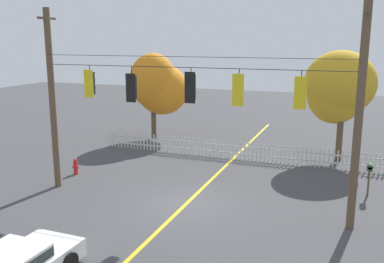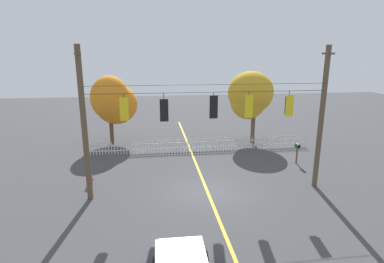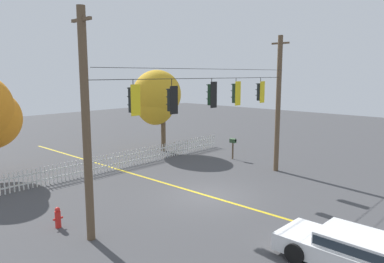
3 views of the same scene
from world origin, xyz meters
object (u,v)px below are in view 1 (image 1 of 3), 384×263
fire_hydrant (76,167)px  traffic_signal_northbound_primary (132,88)px  traffic_signal_northbound_secondary (90,83)px  autumn_maple_near_fence (158,86)px  traffic_signal_southbound_primary (301,92)px  traffic_signal_westbound_side (239,90)px  autumn_maple_mid (338,87)px  roadside_mailbox (370,169)px  traffic_signal_eastbound_side (191,87)px

fire_hydrant → traffic_signal_northbound_primary: bearing=-22.6°
traffic_signal_northbound_secondary → traffic_signal_northbound_primary: same height
traffic_signal_northbound_secondary → autumn_maple_near_fence: bearing=99.7°
traffic_signal_northbound_primary → fire_hydrant: size_ratio=1.80×
traffic_signal_southbound_primary → fire_hydrant: (-11.01, 1.80, -4.41)m
traffic_signal_westbound_side → fire_hydrant: traffic_signal_westbound_side is taller
traffic_signal_northbound_secondary → autumn_maple_near_fence: (-1.79, 10.47, -1.21)m
autumn_maple_mid → fire_hydrant: bearing=-147.0°
traffic_signal_northbound_secondary → traffic_signal_southbound_primary: bearing=0.0°
roadside_mailbox → autumn_maple_near_fence: bearing=152.8°
autumn_maple_near_fence → traffic_signal_eastbound_side: bearing=-58.8°
traffic_signal_northbound_primary → traffic_signal_southbound_primary: 6.69m
traffic_signal_northbound_secondary → traffic_signal_westbound_side: size_ratio=0.99×
autumn_maple_near_fence → autumn_maple_mid: bearing=-4.6°
traffic_signal_westbound_side → traffic_signal_southbound_primary: same height
traffic_signal_westbound_side → traffic_signal_southbound_primary: size_ratio=1.00×
traffic_signal_westbound_side → roadside_mailbox: traffic_signal_westbound_side is taller
traffic_signal_westbound_side → traffic_signal_northbound_primary: bearing=180.0°
traffic_signal_northbound_primary → roadside_mailbox: 10.65m
traffic_signal_northbound_secondary → roadside_mailbox: traffic_signal_northbound_secondary is taller
traffic_signal_northbound_secondary → autumn_maple_mid: autumn_maple_mid is taller
autumn_maple_mid → autumn_maple_near_fence: bearing=175.4°
traffic_signal_eastbound_side → traffic_signal_southbound_primary: (4.13, 0.00, -0.02)m
traffic_signal_westbound_side → traffic_signal_eastbound_side: bearing=-180.0°
traffic_signal_northbound_primary → fire_hydrant: 6.37m
autumn_maple_mid → roadside_mailbox: 6.70m
traffic_signal_southbound_primary → autumn_maple_near_fence: bearing=135.0°
traffic_signal_northbound_primary → traffic_signal_westbound_side: 4.45m
traffic_signal_northbound_primary → autumn_maple_mid: autumn_maple_mid is taller
traffic_signal_westbound_side → autumn_maple_mid: bearing=71.6°
traffic_signal_eastbound_side → roadside_mailbox: 8.55m
traffic_signal_eastbound_side → autumn_maple_mid: 10.85m
autumn_maple_near_fence → fire_hydrant: (-0.54, -8.67, -3.21)m
autumn_maple_mid → fire_hydrant: size_ratio=7.56×
traffic_signal_southbound_primary → roadside_mailbox: bearing=54.8°
traffic_signal_northbound_secondary → fire_hydrant: size_ratio=1.67×
autumn_maple_mid → fire_hydrant: autumn_maple_mid is taller
autumn_maple_near_fence → fire_hydrant: 9.27m
roadside_mailbox → traffic_signal_northbound_primary: bearing=-158.2°
traffic_signal_eastbound_side → traffic_signal_westbound_side: same height
traffic_signal_westbound_side → roadside_mailbox: size_ratio=0.94×
traffic_signal_eastbound_side → fire_hydrant: size_ratio=1.69×
traffic_signal_westbound_side → roadside_mailbox: 7.14m
fire_hydrant → traffic_signal_southbound_primary: bearing=-9.3°
traffic_signal_southbound_primary → autumn_maple_near_fence: autumn_maple_near_fence is taller
traffic_signal_eastbound_side → autumn_maple_near_fence: bearing=121.2°
traffic_signal_eastbound_side → traffic_signal_westbound_side: (1.89, 0.00, -0.01)m
traffic_signal_westbound_side → autumn_maple_mid: 10.11m
traffic_signal_northbound_secondary → roadside_mailbox: 12.46m
traffic_signal_northbound_secondary → traffic_signal_northbound_primary: (1.99, 0.00, -0.10)m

